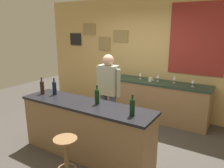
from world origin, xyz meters
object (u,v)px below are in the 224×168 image
wine_bottle_a (42,87)px  coffee_mug (150,80)px  wine_glass_e (193,82)px  wine_bottle_d (132,106)px  wine_glass_c (158,76)px  bar_stool (66,153)px  wine_glass_b (140,74)px  wine_bottle_b (54,87)px  wine_bottle_c (97,96)px  wine_glass_a (115,72)px  bartender (108,90)px  wine_glass_d (174,78)px

wine_bottle_a → coffee_mug: bearing=56.6°
wine_glass_e → coffee_mug: (-0.92, -0.05, -0.06)m
wine_bottle_d → wine_glass_c: 2.21m
bar_stool → wine_glass_c: bearing=85.3°
bar_stool → wine_glass_b: size_ratio=4.39×
coffee_mug → wine_bottle_b: bearing=-119.7°
wine_glass_c → wine_bottle_c: bearing=-97.3°
wine_bottle_a → wine_glass_e: bearing=42.4°
wine_bottle_a → wine_glass_b: size_ratio=1.97×
wine_bottle_b → wine_glass_e: 2.78m
bar_stool → wine_glass_a: wine_glass_a is taller
wine_bottle_a → wine_glass_c: bearing=55.9°
wine_bottle_a → wine_bottle_b: (0.22, 0.08, 0.00)m
bar_stool → wine_bottle_b: wine_bottle_b is taller
wine_bottle_d → bartender: bearing=137.9°
wine_bottle_c → wine_glass_e: 2.21m
coffee_mug → wine_glass_b: bearing=156.5°
wine_glass_a → wine_glass_c: size_ratio=1.00×
wine_glass_c → bartender: bearing=-110.2°
wine_glass_b → bar_stool: bearing=-85.7°
wine_glass_a → wine_glass_e: (1.90, -0.01, 0.00)m
bar_stool → coffee_mug: bearing=87.8°
bar_stool → wine_glass_b: bearing=94.3°
wine_glass_b → wine_glass_c: 0.44m
wine_bottle_a → wine_glass_a: wine_bottle_a is taller
bartender → wine_glass_b: 1.34m
wine_bottle_c → wine_bottle_d: same height
wine_glass_d → wine_bottle_d: bearing=-88.4°
wine_bottle_a → wine_glass_c: size_ratio=1.97×
bar_stool → wine_glass_d: wine_glass_d is taller
wine_glass_d → wine_glass_a: bearing=-176.0°
bar_stool → wine_glass_c: 2.87m
wine_glass_c → coffee_mug: (-0.13, -0.13, -0.06)m
bartender → wine_bottle_d: size_ratio=5.29×
wine_glass_b → wine_glass_c: bearing=-0.2°
wine_glass_a → wine_bottle_a: bearing=-98.9°
wine_bottle_c → wine_glass_d: 2.16m
wine_bottle_b → wine_glass_a: (0.09, 1.96, -0.05)m
wine_glass_c → coffee_mug: 0.19m
wine_bottle_d → wine_glass_c: bearing=101.2°
wine_bottle_d → wine_glass_d: (-0.06, 2.20, -0.05)m
wine_bottle_b → wine_glass_d: bearing=52.7°
wine_glass_a → wine_glass_e: size_ratio=1.00×
wine_glass_d → wine_glass_e: size_ratio=1.00×
wine_bottle_c → wine_bottle_b: bearing=179.6°
wine_glass_a → wine_bottle_c: bearing=-66.6°
wine_bottle_a → wine_bottle_c: bearing=3.8°
wine_bottle_a → wine_bottle_c: 1.17m
wine_glass_b → wine_bottle_b: bearing=-110.7°
bar_stool → wine_bottle_d: bearing=44.4°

